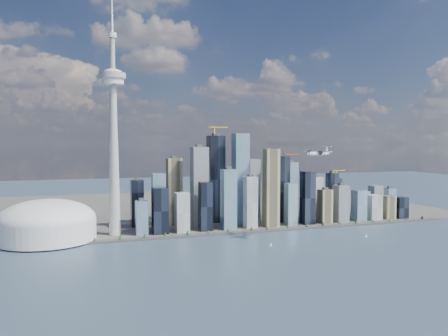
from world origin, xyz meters
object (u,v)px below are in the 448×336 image
object	(u,v)px
dome_stadium	(47,223)
airplane	(318,153)
sailboat_east	(366,236)
needle_tower	(113,130)
sailboat_west	(271,245)

from	to	relation	value
dome_stadium	airplane	size ratio (longest dim) A/B	2.70
airplane	sailboat_east	size ratio (longest dim) A/B	7.27
dome_stadium	airplane	bearing A→B (deg)	-17.98
needle_tower	dome_stadium	bearing A→B (deg)	-175.91
airplane	sailboat_east	world-z (taller)	airplane
needle_tower	airplane	size ratio (longest dim) A/B	7.43
sailboat_west	sailboat_east	distance (m)	236.23
dome_stadium	sailboat_east	size ratio (longest dim) A/B	19.62
needle_tower	sailboat_east	distance (m)	605.65
needle_tower	sailboat_east	world-z (taller)	needle_tower
dome_stadium	sailboat_west	world-z (taller)	dome_stadium
needle_tower	dome_stadium	size ratio (longest dim) A/B	2.75
airplane	sailboat_west	size ratio (longest dim) A/B	8.83
dome_stadium	sailboat_east	world-z (taller)	dome_stadium
airplane	sailboat_west	distance (m)	216.96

